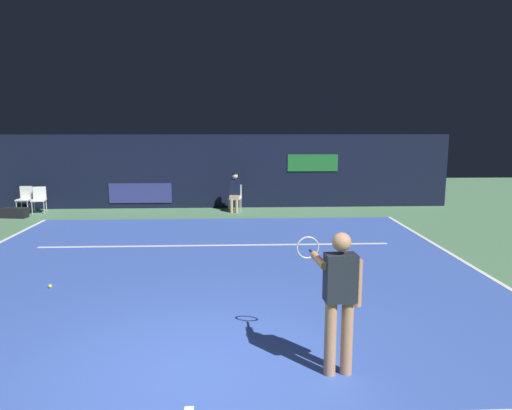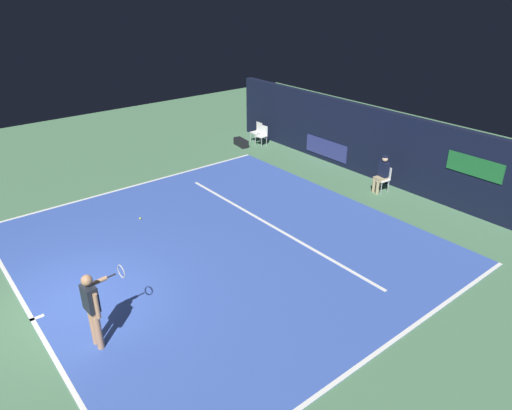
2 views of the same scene
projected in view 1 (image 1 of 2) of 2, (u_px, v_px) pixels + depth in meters
name	position (u px, v px, depth m)	size (l,w,h in m)	color
ground_plane	(212.00, 268.00, 9.73)	(32.77, 32.77, 0.00)	#4C7A56
court_surface	(212.00, 268.00, 9.73)	(10.96, 10.37, 0.01)	#3856B2
line_sideline_left	(468.00, 264.00, 9.97)	(0.10, 10.37, 0.01)	white
line_service	(215.00, 245.00, 11.52)	(8.55, 0.10, 0.01)	white
back_wall	(221.00, 171.00, 16.79)	(16.35, 0.33, 2.60)	black
tennis_player	(339.00, 294.00, 5.44)	(0.68, 0.93, 1.73)	tan
line_judge_on_chair	(235.00, 192.00, 16.03)	(0.49, 0.56, 1.32)	white
courtside_chair_near	(25.00, 198.00, 15.91)	(0.46, 0.43, 0.88)	white
courtside_chair_far	(39.00, 198.00, 15.78)	(0.50, 0.48, 0.88)	white
tennis_ball	(50.00, 286.00, 8.50)	(0.07, 0.07, 0.07)	#CCE033
equipment_bag	(14.00, 213.00, 15.01)	(0.84, 0.32, 0.32)	black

